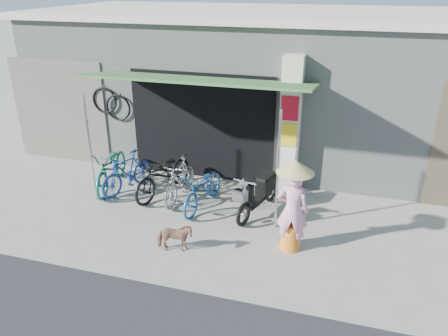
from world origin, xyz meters
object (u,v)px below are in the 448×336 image
(street_dog, at_px, (174,238))
(bike_navy, at_px, (203,189))
(bike_silver, at_px, (180,180))
(bike_teal, at_px, (112,167))
(moped, at_px, (259,193))
(bike_blue, at_px, (127,172))
(bike_black, at_px, (164,174))
(nun, at_px, (293,206))

(street_dog, bearing_deg, bike_navy, -13.49)
(bike_silver, height_order, bike_navy, bike_silver)
(bike_teal, distance_m, bike_silver, 1.70)
(bike_teal, height_order, moped, bike_teal)
(bike_blue, xyz_separation_m, bike_navy, (1.87, -0.25, -0.02))
(bike_black, bearing_deg, bike_silver, -0.52)
(bike_blue, relative_size, bike_navy, 0.92)
(bike_blue, bearing_deg, bike_silver, 15.85)
(street_dog, xyz_separation_m, moped, (1.12, 1.79, 0.15))
(bike_blue, height_order, nun, nun)
(bike_teal, bearing_deg, nun, -28.07)
(bike_navy, bearing_deg, bike_black, 170.24)
(moped, height_order, nun, nun)
(bike_navy, xyz_separation_m, street_dog, (0.03, -1.67, -0.15))
(bike_teal, xyz_separation_m, nun, (4.26, -1.31, 0.35))
(bike_teal, relative_size, moped, 1.13)
(bike_teal, bearing_deg, street_dog, -51.44)
(bike_silver, height_order, nun, nun)
(bike_blue, bearing_deg, moped, 15.29)
(bike_navy, bearing_deg, bike_blue, -179.80)
(bike_teal, relative_size, nun, 1.10)
(bike_silver, bearing_deg, bike_black, 166.72)
(street_dog, distance_m, nun, 2.12)
(nun, bearing_deg, street_dog, 16.86)
(moped, bearing_deg, bike_blue, -166.31)
(bike_black, distance_m, street_dog, 2.26)
(bike_navy, xyz_separation_m, nun, (1.96, -0.99, 0.41))
(nun, bearing_deg, bike_black, -26.27)
(bike_blue, distance_m, bike_black, 0.86)
(bike_black, bearing_deg, bike_teal, -165.28)
(bike_blue, xyz_separation_m, bike_silver, (1.27, -0.04, 0.01))
(bike_silver, relative_size, nun, 0.91)
(bike_teal, xyz_separation_m, bike_black, (1.28, 0.00, -0.00))
(bike_teal, height_order, nun, nun)
(street_dog, bearing_deg, bike_blue, 30.26)
(bike_navy, height_order, nun, nun)
(bike_blue, height_order, street_dog, bike_blue)
(street_dog, height_order, moped, moped)
(bike_black, distance_m, bike_silver, 0.44)
(bike_black, xyz_separation_m, bike_silver, (0.42, -0.12, -0.02))
(nun, bearing_deg, bike_navy, -29.30)
(bike_black, bearing_deg, bike_blue, -160.32)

